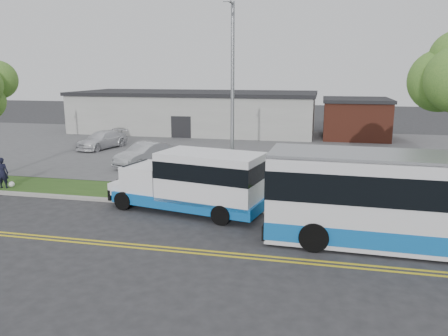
% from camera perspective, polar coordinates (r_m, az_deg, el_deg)
% --- Properties ---
extents(ground, '(140.00, 140.00, 0.00)m').
position_cam_1_polar(ground, '(20.66, -8.75, -5.72)').
color(ground, '#28282B').
rests_on(ground, ground).
extents(lane_line_north, '(70.00, 0.12, 0.01)m').
position_cam_1_polar(lane_line_north, '(17.35, -13.41, -9.51)').
color(lane_line_north, gold).
rests_on(lane_line_north, ground).
extents(lane_line_south, '(70.00, 0.12, 0.01)m').
position_cam_1_polar(lane_line_south, '(17.10, -13.85, -9.86)').
color(lane_line_south, gold).
rests_on(lane_line_south, ground).
extents(curb, '(80.00, 0.30, 0.15)m').
position_cam_1_polar(curb, '(21.61, -7.70, -4.66)').
color(curb, '#9E9B93').
rests_on(curb, ground).
extents(verge, '(80.00, 3.30, 0.10)m').
position_cam_1_polar(verge, '(23.24, -6.17, -3.46)').
color(verge, '#254717').
rests_on(verge, ground).
extents(parking_lot, '(80.00, 25.00, 0.10)m').
position_cam_1_polar(parking_lot, '(36.54, 0.92, 2.46)').
color(parking_lot, '#4C4C4F').
rests_on(parking_lot, ground).
extents(commercial_building, '(25.40, 10.40, 4.35)m').
position_cam_1_polar(commercial_building, '(47.34, -3.77, 7.33)').
color(commercial_building, '#9E9E99').
rests_on(commercial_building, ground).
extents(brick_wing, '(6.30, 7.30, 3.90)m').
position_cam_1_polar(brick_wing, '(44.58, 16.79, 6.23)').
color(brick_wing, brown).
rests_on(brick_wing, ground).
extents(streetlight_near, '(0.35, 1.53, 9.50)m').
position_cam_1_polar(streetlight_near, '(21.43, 1.07, 9.35)').
color(streetlight_near, gray).
rests_on(streetlight_near, verge).
extents(shuttle_bus, '(7.75, 3.82, 2.86)m').
position_cam_1_polar(shuttle_bus, '(20.08, -3.65, -1.59)').
color(shuttle_bus, '#105DB0').
rests_on(shuttle_bus, ground).
extents(transit_bus, '(12.64, 3.36, 3.48)m').
position_cam_1_polar(transit_bus, '(17.63, 26.54, -4.13)').
color(transit_bus, silver).
rests_on(transit_bus, ground).
extents(pedestrian, '(0.71, 0.55, 1.72)m').
position_cam_1_polar(pedestrian, '(26.92, -26.97, -0.56)').
color(pedestrian, black).
rests_on(pedestrian, verge).
extents(parked_car_a, '(3.16, 5.02, 1.56)m').
position_cam_1_polar(parked_car_a, '(30.34, -10.24, 1.79)').
color(parked_car_a, '#9EA0A4').
rests_on(parked_car_a, parking_lot).
extents(parked_car_b, '(3.19, 5.24, 1.42)m').
position_cam_1_polar(parked_car_b, '(38.05, -15.65, 3.55)').
color(parked_car_b, silver).
rests_on(parked_car_b, parking_lot).
extents(grocery_bag_right, '(0.32, 0.32, 0.32)m').
position_cam_1_polar(grocery_bag_right, '(27.07, -26.00, -1.93)').
color(grocery_bag_right, white).
rests_on(grocery_bag_right, verge).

